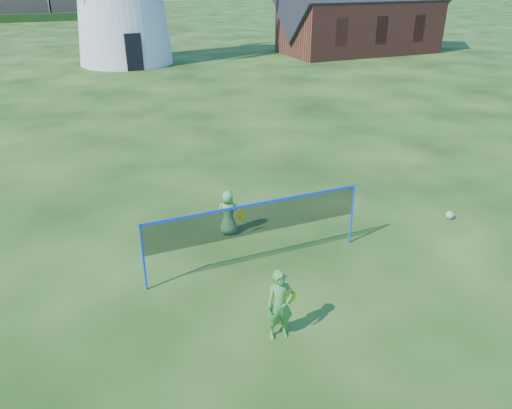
{
  "coord_description": "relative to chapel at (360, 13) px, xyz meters",
  "views": [
    {
      "loc": [
        -3.5,
        -8.2,
        6.05
      ],
      "look_at": [
        0.2,
        0.5,
        1.5
      ],
      "focal_mm": 34.15,
      "sensor_mm": 36.0,
      "label": 1
    }
  ],
  "objects": [
    {
      "name": "ground",
      "position": [
        -20.4,
        -26.71,
        -3.02
      ],
      "size": [
        220.0,
        220.0,
        0.0
      ],
      "primitive_type": "plane",
      "color": "black",
      "rests_on": "ground"
    },
    {
      "name": "chapel",
      "position": [
        0.0,
        0.0,
        0.0
      ],
      "size": [
        12.69,
        6.15,
        10.73
      ],
      "color": "brown",
      "rests_on": "ground"
    },
    {
      "name": "badminton_net",
      "position": [
        -20.21,
        -26.23,
        -1.88
      ],
      "size": [
        5.05,
        0.05,
        1.55
      ],
      "color": "blue",
      "rests_on": "ground"
    },
    {
      "name": "player_girl",
      "position": [
        -20.77,
        -28.64,
        -2.32
      ],
      "size": [
        0.69,
        0.4,
        1.39
      ],
      "rotation": [
        0.0,
        0.0,
        -0.13
      ],
      "color": "#45943B",
      "rests_on": "ground"
    },
    {
      "name": "player_boy",
      "position": [
        -20.28,
        -24.62,
        -2.44
      ],
      "size": [
        0.69,
        0.55,
        1.16
      ],
      "rotation": [
        0.0,
        0.0,
        2.76
      ],
      "color": "#4FA352",
      "rests_on": "ground"
    },
    {
      "name": "play_ball",
      "position": [
        -14.52,
        -26.21,
        -2.91
      ],
      "size": [
        0.22,
        0.22,
        0.22
      ],
      "primitive_type": "sphere",
      "color": "green",
      "rests_on": "ground"
    }
  ]
}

